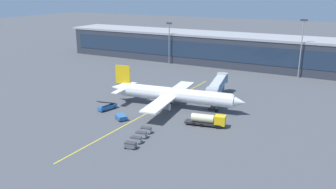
{
  "coord_description": "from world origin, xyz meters",
  "views": [
    {
      "loc": [
        49.76,
        -85.9,
        35.24
      ],
      "look_at": [
        1.3,
        5.01,
        4.5
      ],
      "focal_mm": 37.97,
      "sensor_mm": 36.0,
      "label": 1
    }
  ],
  "objects_px": {
    "belt_loader": "(107,107)",
    "fuel_tanker": "(208,120)",
    "baggage_cart_3": "(146,130)",
    "baggage_cart_1": "(136,140)",
    "pushback_tug": "(121,117)",
    "baggage_cart_0": "(131,145)",
    "baggage_cart_2": "(141,135)",
    "main_airliner": "(174,94)"
  },
  "relations": [
    {
      "from": "belt_loader",
      "to": "baggage_cart_2",
      "type": "distance_m",
      "value": 24.1
    },
    {
      "from": "baggage_cart_2",
      "to": "baggage_cart_3",
      "type": "height_order",
      "value": "same"
    },
    {
      "from": "belt_loader",
      "to": "baggage_cart_3",
      "type": "relative_size",
      "value": 2.44
    },
    {
      "from": "pushback_tug",
      "to": "belt_loader",
      "type": "distance_m",
      "value": 9.95
    },
    {
      "from": "baggage_cart_1",
      "to": "belt_loader",
      "type": "bearing_deg",
      "value": 142.21
    },
    {
      "from": "baggage_cart_0",
      "to": "main_airliner",
      "type": "bearing_deg",
      "value": 98.6
    },
    {
      "from": "baggage_cart_2",
      "to": "baggage_cart_3",
      "type": "distance_m",
      "value": 3.2
    },
    {
      "from": "belt_loader",
      "to": "baggage_cart_1",
      "type": "xyz_separation_m",
      "value": [
        20.83,
        -16.16,
        -0.21
      ]
    },
    {
      "from": "main_airliner",
      "to": "baggage_cart_3",
      "type": "distance_m",
      "value": 21.97
    },
    {
      "from": "fuel_tanker",
      "to": "belt_loader",
      "type": "relative_size",
      "value": 1.58
    },
    {
      "from": "belt_loader",
      "to": "baggage_cart_0",
      "type": "relative_size",
      "value": 2.44
    },
    {
      "from": "fuel_tanker",
      "to": "baggage_cart_2",
      "type": "distance_m",
      "value": 18.95
    },
    {
      "from": "pushback_tug",
      "to": "baggage_cart_0",
      "type": "distance_m",
      "value": 19.18
    },
    {
      "from": "pushback_tug",
      "to": "baggage_cart_3",
      "type": "height_order",
      "value": "baggage_cart_3"
    },
    {
      "from": "pushback_tug",
      "to": "baggage_cart_3",
      "type": "relative_size",
      "value": 1.54
    },
    {
      "from": "fuel_tanker",
      "to": "baggage_cart_0",
      "type": "bearing_deg",
      "value": -116.27
    },
    {
      "from": "fuel_tanker",
      "to": "baggage_cart_0",
      "type": "xyz_separation_m",
      "value": [
        -10.5,
        -21.28,
        -0.96
      ]
    },
    {
      "from": "fuel_tanker",
      "to": "baggage_cart_1",
      "type": "bearing_deg",
      "value": -121.36
    },
    {
      "from": "baggage_cart_1",
      "to": "baggage_cart_3",
      "type": "xyz_separation_m",
      "value": [
        -1.09,
        6.31,
        0.0
      ]
    },
    {
      "from": "fuel_tanker",
      "to": "pushback_tug",
      "type": "xyz_separation_m",
      "value": [
        -23.28,
        -6.97,
        -0.9
      ]
    },
    {
      "from": "pushback_tug",
      "to": "baggage_cart_0",
      "type": "height_order",
      "value": "baggage_cart_0"
    },
    {
      "from": "baggage_cart_0",
      "to": "fuel_tanker",
      "type": "bearing_deg",
      "value": 63.73
    },
    {
      "from": "baggage_cart_1",
      "to": "baggage_cart_2",
      "type": "xyz_separation_m",
      "value": [
        -0.54,
        3.15,
        0.0
      ]
    },
    {
      "from": "baggage_cart_3",
      "to": "pushback_tug",
      "type": "bearing_deg",
      "value": 156.51
    },
    {
      "from": "baggage_cart_0",
      "to": "baggage_cart_2",
      "type": "distance_m",
      "value": 6.4
    },
    {
      "from": "pushback_tug",
      "to": "baggage_cart_1",
      "type": "bearing_deg",
      "value": -42.35
    },
    {
      "from": "pushback_tug",
      "to": "baggage_cart_0",
      "type": "xyz_separation_m",
      "value": [
        12.78,
        -14.3,
        -0.07
      ]
    },
    {
      "from": "belt_loader",
      "to": "baggage_cart_1",
      "type": "relative_size",
      "value": 2.44
    },
    {
      "from": "fuel_tanker",
      "to": "baggage_cart_1",
      "type": "relative_size",
      "value": 3.85
    },
    {
      "from": "pushback_tug",
      "to": "baggage_cart_2",
      "type": "distance_m",
      "value": 14.16
    },
    {
      "from": "main_airliner",
      "to": "baggage_cart_0",
      "type": "height_order",
      "value": "main_airliner"
    },
    {
      "from": "belt_loader",
      "to": "baggage_cart_0",
      "type": "height_order",
      "value": "belt_loader"
    },
    {
      "from": "main_airliner",
      "to": "belt_loader",
      "type": "height_order",
      "value": "main_airliner"
    },
    {
      "from": "fuel_tanker",
      "to": "baggage_cart_1",
      "type": "distance_m",
      "value": 21.24
    },
    {
      "from": "belt_loader",
      "to": "fuel_tanker",
      "type": "bearing_deg",
      "value": 3.53
    },
    {
      "from": "main_airliner",
      "to": "belt_loader",
      "type": "xyz_separation_m",
      "value": [
        -16.7,
        -11.65,
        -3.15
      ]
    },
    {
      "from": "fuel_tanker",
      "to": "baggage_cart_3",
      "type": "distance_m",
      "value": 16.96
    },
    {
      "from": "baggage_cart_0",
      "to": "baggage_cart_3",
      "type": "bearing_deg",
      "value": 99.79
    },
    {
      "from": "fuel_tanker",
      "to": "baggage_cart_0",
      "type": "height_order",
      "value": "fuel_tanker"
    },
    {
      "from": "fuel_tanker",
      "to": "baggage_cart_3",
      "type": "height_order",
      "value": "fuel_tanker"
    },
    {
      "from": "baggage_cart_1",
      "to": "baggage_cart_2",
      "type": "bearing_deg",
      "value": 99.79
    },
    {
      "from": "fuel_tanker",
      "to": "baggage_cart_3",
      "type": "bearing_deg",
      "value": -135.76
    }
  ]
}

